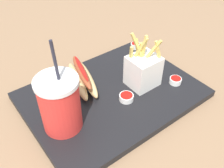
{
  "coord_description": "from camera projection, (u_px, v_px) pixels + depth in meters",
  "views": [
    {
      "loc": [
        -0.32,
        -0.43,
        0.5
      ],
      "look_at": [
        0.0,
        0.0,
        0.05
      ],
      "focal_mm": 40.99,
      "sensor_mm": 36.0,
      "label": 1
    }
  ],
  "objects": [
    {
      "name": "ground_plane",
      "position": [
        112.0,
        100.0,
        0.74
      ],
      "size": [
        2.4,
        2.4,
        0.02
      ],
      "primitive_type": "cube",
      "color": "#8C6B4C"
    },
    {
      "name": "food_tray",
      "position": [
        112.0,
        95.0,
        0.73
      ],
      "size": [
        0.48,
        0.35,
        0.02
      ],
      "primitive_type": "cube",
      "color": "black",
      "rests_on": "ground_plane"
    },
    {
      "name": "soda_cup",
      "position": [
        60.0,
        104.0,
        0.58
      ],
      "size": [
        0.1,
        0.1,
        0.24
      ],
      "color": "red",
      "rests_on": "food_tray"
    },
    {
      "name": "fries_basket",
      "position": [
        143.0,
        70.0,
        0.72
      ],
      "size": [
        0.08,
        0.07,
        0.16
      ],
      "color": "white",
      "rests_on": "food_tray"
    },
    {
      "name": "hot_dog_1",
      "position": [
        82.0,
        78.0,
        0.73
      ],
      "size": [
        0.1,
        0.18,
        0.06
      ],
      "color": "#DBB775",
      "rests_on": "food_tray"
    },
    {
      "name": "ketchup_cup_1",
      "position": [
        135.0,
        45.0,
        0.89
      ],
      "size": [
        0.03,
        0.03,
        0.02
      ],
      "color": "white",
      "rests_on": "food_tray"
    },
    {
      "name": "ketchup_cup_2",
      "position": [
        126.0,
        97.0,
        0.69
      ],
      "size": [
        0.04,
        0.04,
        0.02
      ],
      "color": "white",
      "rests_on": "food_tray"
    },
    {
      "name": "ketchup_cup_3",
      "position": [
        175.0,
        80.0,
        0.75
      ],
      "size": [
        0.04,
        0.04,
        0.02
      ],
      "color": "white",
      "rests_on": "food_tray"
    }
  ]
}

